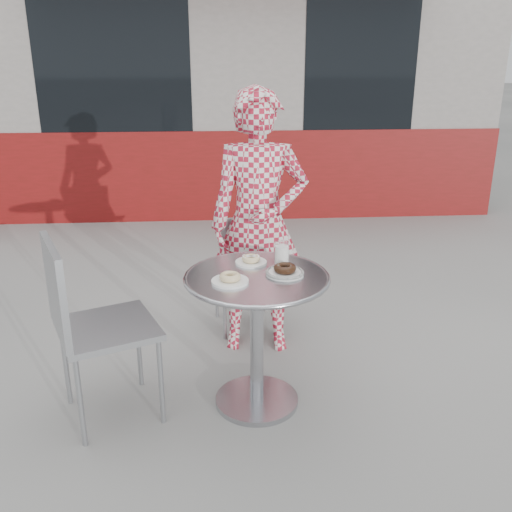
{
  "coord_description": "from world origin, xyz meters",
  "views": [
    {
      "loc": [
        -0.16,
        -2.67,
        1.84
      ],
      "look_at": [
        0.04,
        0.1,
        0.83
      ],
      "focal_mm": 40.0,
      "sensor_mm": 36.0,
      "label": 1
    }
  ],
  "objects": [
    {
      "name": "chair_far",
      "position": [
        0.02,
        0.93,
        0.26
      ],
      "size": [
        0.46,
        0.46,
        0.85
      ],
      "rotation": [
        0.0,
        0.0,
        3.29
      ],
      "color": "#9C9EA3",
      "rests_on": "ground"
    },
    {
      "name": "chair_left",
      "position": [
        -0.74,
        -0.04,
        0.3
      ],
      "size": [
        0.62,
        0.62,
        0.99
      ],
      "rotation": [
        0.0,
        0.0,
        1.97
      ],
      "color": "#9C9EA3",
      "rests_on": "ground"
    },
    {
      "name": "seated_person",
      "position": [
        0.09,
        0.68,
        0.82
      ],
      "size": [
        0.62,
        0.43,
        1.65
      ],
      "primitive_type": "imported",
      "rotation": [
        0.0,
        0.0,
        -0.06
      ],
      "color": "#A4192E",
      "rests_on": "ground"
    },
    {
      "name": "bistro_table",
      "position": [
        0.03,
        0.0,
        0.57
      ],
      "size": [
        0.75,
        0.75,
        0.76
      ],
      "rotation": [
        0.0,
        0.0,
        0.18
      ],
      "color": "silver",
      "rests_on": "ground"
    },
    {
      "name": "storefront",
      "position": [
        -0.0,
        5.56,
        1.49
      ],
      "size": [
        6.02,
        4.55,
        3.0
      ],
      "color": "gray",
      "rests_on": "ground"
    },
    {
      "name": "ground",
      "position": [
        0.0,
        0.0,
        0.0
      ],
      "size": [
        60.0,
        60.0,
        0.0
      ],
      "primitive_type": "plane",
      "color": "gray",
      "rests_on": "ground"
    },
    {
      "name": "plate_near",
      "position": [
        -0.1,
        -0.08,
        0.77
      ],
      "size": [
        0.18,
        0.18,
        0.05
      ],
      "rotation": [
        0.0,
        0.0,
        0.21
      ],
      "color": "white",
      "rests_on": "bistro_table"
    },
    {
      "name": "plate_checker",
      "position": [
        0.18,
        0.01,
        0.77
      ],
      "size": [
        0.2,
        0.2,
        0.05
      ],
      "rotation": [
        0.0,
        0.0,
        -0.13
      ],
      "color": "white",
      "rests_on": "bistro_table"
    },
    {
      "name": "milk_cup",
      "position": [
        0.18,
        0.16,
        0.81
      ],
      "size": [
        0.08,
        0.08,
        0.13
      ],
      "rotation": [
        0.0,
        0.0,
        -0.23
      ],
      "color": "white",
      "rests_on": "bistro_table"
    },
    {
      "name": "plate_far",
      "position": [
        0.02,
        0.18,
        0.77
      ],
      "size": [
        0.17,
        0.17,
        0.04
      ],
      "rotation": [
        0.0,
        0.0,
        0.02
      ],
      "color": "white",
      "rests_on": "bistro_table"
    }
  ]
}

